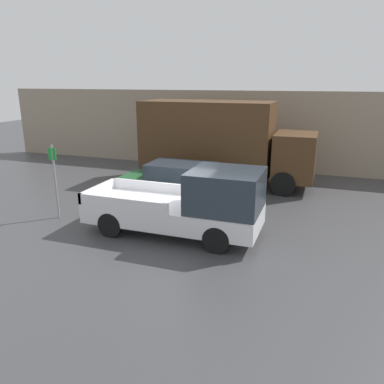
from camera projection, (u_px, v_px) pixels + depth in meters
name	position (u px, v px, depth m)	size (l,w,h in m)	color
ground_plane	(169.00, 227.00, 12.05)	(60.00, 60.00, 0.00)	#3D3D3F
building_wall	(235.00, 130.00, 19.59)	(28.00, 0.15, 4.04)	gray
pickup_truck	(191.00, 205.00, 11.16)	(5.32, 2.07, 2.11)	silver
car	(179.00, 182.00, 14.39)	(4.53, 1.85, 1.51)	#1E592D
delivery_truck	(219.00, 141.00, 16.70)	(7.61, 2.43, 3.66)	#472D19
parking_sign	(55.00, 178.00, 12.46)	(0.30, 0.07, 2.52)	gray
newspaper_box	(182.00, 156.00, 20.64)	(0.45, 0.40, 1.08)	gold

